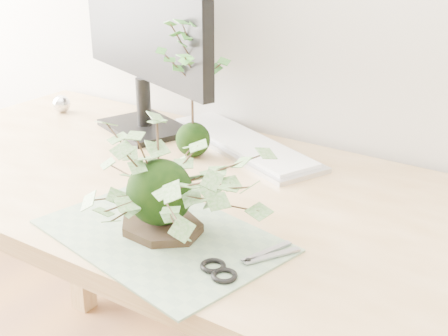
{
  "coord_description": "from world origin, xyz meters",
  "views": [
    {
      "loc": [
        0.56,
        0.31,
        1.26
      ],
      "look_at": [
        0.0,
        1.14,
        0.84
      ],
      "focal_mm": 50.0,
      "sensor_mm": 36.0,
      "label": 1
    }
  ],
  "objects_px": {
    "monitor": "(142,18)",
    "desk": "(211,229)",
    "ivy_kokedama": "(158,163)",
    "keyboard": "(242,143)",
    "maple_kokedama": "(191,56)"
  },
  "relations": [
    {
      "from": "desk",
      "to": "ivy_kokedama",
      "type": "xyz_separation_m",
      "value": [
        0.03,
        -0.19,
        0.22
      ]
    },
    {
      "from": "maple_kokedama",
      "to": "monitor",
      "type": "bearing_deg",
      "value": 158.55
    },
    {
      "from": "maple_kokedama",
      "to": "desk",
      "type": "bearing_deg",
      "value": -42.74
    },
    {
      "from": "ivy_kokedama",
      "to": "keyboard",
      "type": "height_order",
      "value": "ivy_kokedama"
    },
    {
      "from": "desk",
      "to": "ivy_kokedama",
      "type": "bearing_deg",
      "value": -80.94
    },
    {
      "from": "ivy_kokedama",
      "to": "keyboard",
      "type": "xyz_separation_m",
      "value": [
        -0.11,
        0.43,
        -0.12
      ]
    },
    {
      "from": "ivy_kokedama",
      "to": "desk",
      "type": "bearing_deg",
      "value": 99.06
    },
    {
      "from": "maple_kokedama",
      "to": "keyboard",
      "type": "bearing_deg",
      "value": 62.47
    },
    {
      "from": "ivy_kokedama",
      "to": "maple_kokedama",
      "type": "height_order",
      "value": "maple_kokedama"
    },
    {
      "from": "desk",
      "to": "keyboard",
      "type": "distance_m",
      "value": 0.27
    },
    {
      "from": "keyboard",
      "to": "maple_kokedama",
      "type": "bearing_deg",
      "value": -94.45
    },
    {
      "from": "monitor",
      "to": "desk",
      "type": "bearing_deg",
      "value": -11.08
    },
    {
      "from": "monitor",
      "to": "keyboard",
      "type": "bearing_deg",
      "value": 27.07
    },
    {
      "from": "desk",
      "to": "monitor",
      "type": "distance_m",
      "value": 0.55
    },
    {
      "from": "desk",
      "to": "ivy_kokedama",
      "type": "distance_m",
      "value": 0.29
    }
  ]
}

